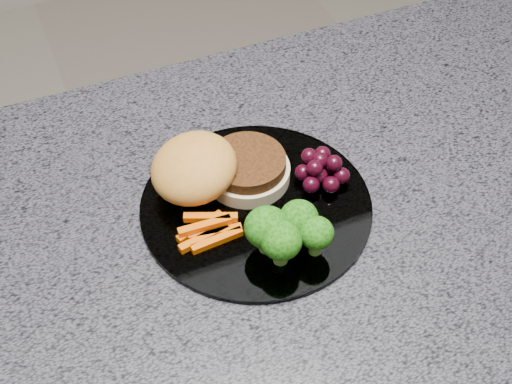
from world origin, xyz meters
TOP-DOWN VIEW (x-y plane):
  - countertop at (0.00, 0.00)m, footprint 1.20×0.60m
  - plate at (0.08, 0.01)m, footprint 0.26×0.26m
  - burger at (0.04, 0.06)m, footprint 0.17×0.12m
  - carrot_sticks at (0.01, -0.00)m, footprint 0.07×0.05m
  - broccoli at (0.08, -0.06)m, footprint 0.09×0.07m
  - grape_bunch at (0.16, 0.02)m, footprint 0.06×0.06m

SIDE VIEW (x-z plane):
  - countertop at x=0.00m, z-range 0.86..0.90m
  - plate at x=0.08m, z-range 0.90..0.91m
  - carrot_sticks at x=0.01m, z-range 0.90..0.92m
  - grape_bunch at x=0.16m, z-range 0.90..0.94m
  - burger at x=0.04m, z-range 0.90..0.96m
  - broccoli at x=0.08m, z-range 0.91..0.97m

